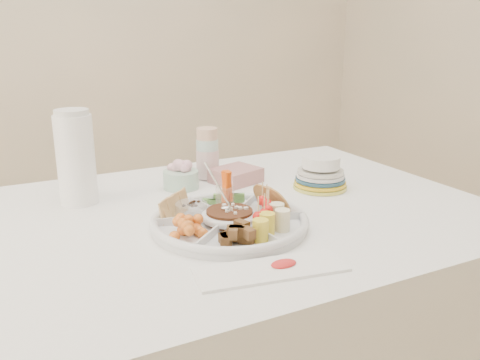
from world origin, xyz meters
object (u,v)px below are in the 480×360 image
thermos (76,156)px  dining_table (211,338)px  plate_stack (321,172)px  party_tray (230,219)px

thermos → dining_table: bearing=-40.8°
plate_stack → dining_table: bearing=-173.1°
dining_table → party_tray: 0.42m
thermos → plate_stack: 0.71m
party_tray → thermos: (-0.29, 0.36, 0.11)m
party_tray → plate_stack: plate_stack is taller
plate_stack → thermos: bearing=163.7°
party_tray → thermos: thermos is taller
dining_table → plate_stack: size_ratio=9.32×
thermos → plate_stack: (0.68, -0.20, -0.08)m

